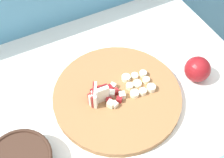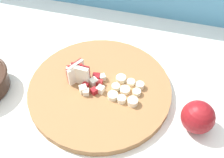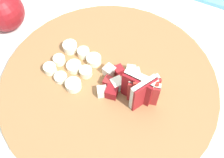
% 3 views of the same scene
% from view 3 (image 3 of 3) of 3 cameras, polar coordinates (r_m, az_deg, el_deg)
% --- Properties ---
extents(cutting_board, '(0.39, 0.39, 0.02)m').
position_cam_3_polar(cutting_board, '(0.49, -0.67, -1.28)').
color(cutting_board, olive).
rests_on(cutting_board, tiled_countertop).
extents(apple_wedge_fan, '(0.06, 0.05, 0.06)m').
position_cam_3_polar(apple_wedge_fan, '(0.44, 6.41, -2.32)').
color(apple_wedge_fan, maroon).
rests_on(apple_wedge_fan, cutting_board).
extents(apple_dice_pile, '(0.07, 0.08, 0.02)m').
position_cam_3_polar(apple_dice_pile, '(0.47, 1.35, -0.19)').
color(apple_dice_pile, '#EFE5CC').
rests_on(apple_dice_pile, cutting_board).
extents(banana_slice_rows, '(0.09, 0.10, 0.02)m').
position_cam_3_polar(banana_slice_rows, '(0.50, -8.13, 3.04)').
color(banana_slice_rows, white).
rests_on(banana_slice_rows, cutting_board).
extents(whole_apple, '(0.08, 0.08, 0.08)m').
position_cam_3_polar(whole_apple, '(0.60, -21.79, 13.06)').
color(whole_apple, maroon).
rests_on(whole_apple, tiled_countertop).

